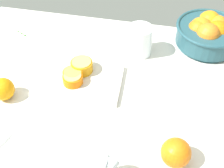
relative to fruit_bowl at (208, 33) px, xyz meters
The scene contains 10 objects.
ground_plane 48.11cm from the fruit_bowl, 129.42° to the right, with size 114.95×91.17×3.00cm, color silver.
fruit_bowl is the anchor object (origin of this frame).
second_glass 26.18cm from the fruit_bowl, 156.69° to the right, with size 8.85×8.85×11.02cm.
cutting_board 50.94cm from the fruit_bowl, 144.21° to the right, with size 28.11×18.62×1.46cm, color beige.
orange_half_0 53.00cm from the fruit_bowl, 143.26° to the right, with size 6.46×6.46×3.26cm.
orange_half_1 52.37cm from the fruit_bowl, 145.24° to the right, with size 6.50×6.50×3.32cm.
orange_half_2 48.44cm from the fruit_bowl, 148.22° to the right, with size 7.31×7.31×4.07cm.
loose_orange_0 74.41cm from the fruit_bowl, 146.58° to the right, with size 7.11×7.11×7.11cm, color orange.
loose_orange_1 54.06cm from the fruit_bowl, 98.68° to the right, with size 7.93×7.93×7.93cm, color orange.
herb_sprig_0 71.30cm from the fruit_bowl, behind, with size 7.48×4.35×0.85cm.
Camera 1 is at (15.44, -64.88, 74.18)cm, focal length 51.23 mm.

